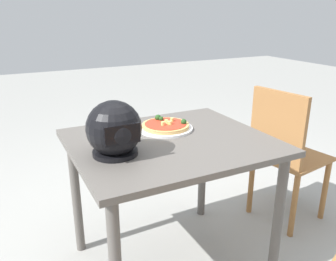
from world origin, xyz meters
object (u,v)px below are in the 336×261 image
object	(u,v)px
motorcycle_helmet	(114,130)
chair_side	(284,150)
dining_table	(171,158)
pizza	(166,125)
drinking_glass	(103,118)

from	to	relation	value
motorcycle_helmet	chair_side	size ratio (longest dim) A/B	0.27
dining_table	motorcycle_helmet	xyz separation A→B (m)	(0.30, 0.06, 0.22)
pizza	drinking_glass	bearing A→B (deg)	-29.89
dining_table	drinking_glass	xyz separation A→B (m)	(0.25, -0.32, 0.16)
pizza	motorcycle_helmet	bearing A→B (deg)	30.59
motorcycle_helmet	chair_side	xyz separation A→B (m)	(-1.14, -0.12, -0.35)
drinking_glass	dining_table	bearing A→B (deg)	127.56
chair_side	pizza	bearing A→B (deg)	-6.43
dining_table	motorcycle_helmet	world-z (taller)	motorcycle_helmet
dining_table	chair_side	bearing A→B (deg)	-175.83
drinking_glass	chair_side	size ratio (longest dim) A/B	0.13
pizza	motorcycle_helmet	world-z (taller)	motorcycle_helmet
drinking_glass	chair_side	xyz separation A→B (m)	(-1.09, 0.26, -0.30)
drinking_glass	chair_side	world-z (taller)	chair_side
pizza	chair_side	distance (m)	0.84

